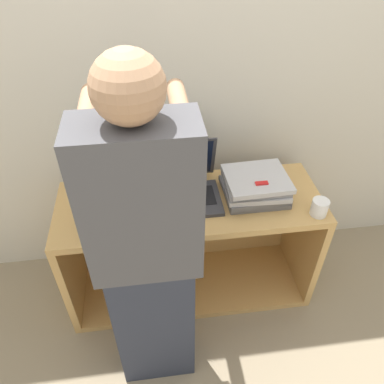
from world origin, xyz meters
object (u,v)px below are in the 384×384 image
at_px(laptop_open, 189,186).
at_px(person, 148,257).
at_px(laptop_stack_left, 122,199).
at_px(laptop_stack_right, 255,186).
at_px(mug, 320,207).

relative_size(laptop_open, person, 0.21).
xyz_separation_m(laptop_stack_left, person, (0.11, -0.43, 0.07)).
distance_m(laptop_stack_right, person, 0.70).
height_order(laptop_stack_left, laptop_stack_right, laptop_stack_right).
distance_m(laptop_open, mug, 0.64).
distance_m(laptop_stack_left, person, 0.45).
bearing_deg(laptop_open, laptop_stack_right, -9.48).
height_order(laptop_stack_left, mug, laptop_stack_left).
relative_size(laptop_open, mug, 4.01).
bearing_deg(laptop_stack_left, mug, -10.52).
bearing_deg(laptop_stack_left, laptop_open, 9.47).
relative_size(laptop_stack_left, mug, 3.91).
bearing_deg(person, laptop_stack_left, 104.39).
bearing_deg(person, laptop_stack_right, 38.40).
distance_m(laptop_open, laptop_stack_right, 0.33).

